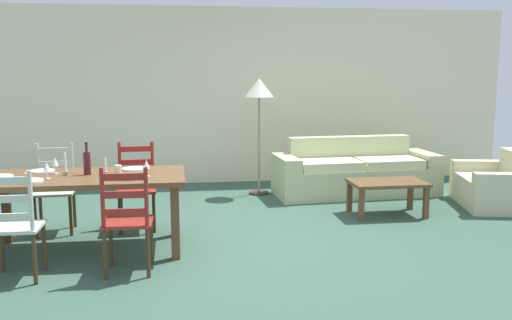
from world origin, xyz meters
TOP-DOWN VIEW (x-y plane):
  - ground_plane at (0.00, 0.00)m, footprint 9.60×9.60m
  - wall_far at (0.00, 3.30)m, footprint 9.60×0.16m
  - dining_table at (-1.36, -0.01)m, footprint 1.90×0.96m
  - dining_chair_near_left at (-1.84, -0.75)m, footprint 0.43×0.41m
  - dining_chair_near_right at (-0.92, -0.72)m, footprint 0.44×0.42m
  - dining_chair_far_left at (-1.81, 0.75)m, footprint 0.44×0.42m
  - dining_chair_far_right at (-0.93, 0.73)m, footprint 0.44×0.42m
  - dinner_plate_near_left at (-1.81, -0.26)m, footprint 0.24×0.24m
  - fork_near_left at (-1.96, -0.26)m, footprint 0.02×0.17m
  - dinner_plate_near_right at (-0.91, -0.26)m, footprint 0.24×0.24m
  - fork_near_right at (-1.06, -0.26)m, footprint 0.02×0.17m
  - dinner_plate_far_left at (-1.81, 0.24)m, footprint 0.24×0.24m
  - fork_far_left at (-1.96, 0.24)m, footprint 0.02×0.17m
  - dinner_plate_far_right at (-0.91, 0.24)m, footprint 0.24×0.24m
  - fork_far_right at (-1.06, 0.24)m, footprint 0.02×0.17m
  - dinner_plate_head_west at (-2.14, -0.01)m, footprint 0.24×0.24m
  - wine_bottle at (-1.35, 0.04)m, footprint 0.07×0.07m
  - wine_glass_near_left at (-1.69, -0.13)m, footprint 0.06×0.06m
  - wine_glass_near_right at (-0.77, -0.14)m, footprint 0.06×0.06m
  - wine_glass_far_left at (-1.66, 0.13)m, footprint 0.06×0.06m
  - coffee_cup_primary at (-1.05, 0.01)m, footprint 0.07×0.07m
  - candle_tall at (-1.54, 0.01)m, footprint 0.05×0.05m
  - candle_short at (-1.16, -0.05)m, footprint 0.05×0.05m
  - couch at (2.03, 2.10)m, footprint 2.33×0.94m
  - coffee_table at (2.05, 0.89)m, footprint 0.90×0.56m
  - armchair_upholstered at (3.65, 1.13)m, footprint 1.03×1.30m
  - standing_lamp at (0.68, 2.29)m, footprint 0.40×0.40m

SIDE VIEW (x-z plane):
  - ground_plane at x=0.00m, z-range -0.02..0.00m
  - armchair_upholstered at x=3.65m, z-range -0.11..0.61m
  - couch at x=2.03m, z-range -0.11..0.69m
  - coffee_table at x=2.05m, z-range 0.15..0.57m
  - dining_chair_near_left at x=-1.84m, z-range 0.00..0.96m
  - dining_chair_near_right at x=-0.92m, z-range 0.00..0.96m
  - dining_chair_far_left at x=-1.81m, z-range 0.00..0.96m
  - dining_chair_far_right at x=-0.93m, z-range 0.00..0.96m
  - dining_table at x=-1.36m, z-range 0.29..1.04m
  - fork_near_left at x=-1.96m, z-range 0.75..0.76m
  - fork_near_right at x=-1.06m, z-range 0.75..0.76m
  - fork_far_left at x=-1.96m, z-range 0.75..0.76m
  - fork_far_right at x=-1.06m, z-range 0.75..0.76m
  - dinner_plate_near_left at x=-1.81m, z-range 0.75..0.77m
  - dinner_plate_near_right at x=-0.91m, z-range 0.75..0.77m
  - dinner_plate_far_left at x=-1.81m, z-range 0.75..0.77m
  - dinner_plate_far_right at x=-0.91m, z-range 0.75..0.77m
  - dinner_plate_head_west at x=-2.14m, z-range 0.75..0.77m
  - coffee_cup_primary at x=-1.05m, z-range 0.75..0.84m
  - candle_short at x=-1.16m, z-range 0.71..0.88m
  - candle_tall at x=-1.54m, z-range 0.70..0.93m
  - wine_glass_near_left at x=-1.69m, z-range 0.78..0.94m
  - wine_glass_near_right at x=-0.77m, z-range 0.78..0.94m
  - wine_glass_far_left at x=-1.66m, z-range 0.78..0.94m
  - wine_bottle at x=-1.35m, z-range 0.71..1.03m
  - wall_far at x=0.00m, z-range 0.00..2.70m
  - standing_lamp at x=0.68m, z-range 0.59..2.23m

